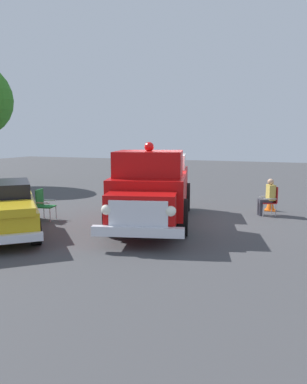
{
  "coord_description": "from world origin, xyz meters",
  "views": [
    {
      "loc": [
        3.62,
        -11.58,
        2.78
      ],
      "look_at": [
        -0.69,
        -0.23,
        0.95
      ],
      "focal_mm": 35.27,
      "sensor_mm": 36.0,
      "label": 1
    }
  ],
  "objects_px": {
    "vintage_fire_truck": "(153,186)",
    "traffic_cone": "(270,202)",
    "lawn_chair_by_car": "(43,202)",
    "spectator_seated": "(268,196)",
    "classic_hot_rod": "(1,208)",
    "lawn_chair_near_truck": "(271,199)"
  },
  "relations": [
    {
      "from": "vintage_fire_truck",
      "to": "traffic_cone",
      "type": "distance_m",
      "value": 4.86
    },
    {
      "from": "lawn_chair_by_car",
      "to": "spectator_seated",
      "type": "xyz_separation_m",
      "value": [
        6.88,
        3.42,
        0.11
      ]
    },
    {
      "from": "classic_hot_rod",
      "to": "spectator_seated",
      "type": "bearing_deg",
      "value": 38.15
    },
    {
      "from": "classic_hot_rod",
      "to": "traffic_cone",
      "type": "relative_size",
      "value": 7.07
    },
    {
      "from": "classic_hot_rod",
      "to": "traffic_cone",
      "type": "xyz_separation_m",
      "value": [
        6.87,
        6.25,
        -0.44
      ]
    },
    {
      "from": "vintage_fire_truck",
      "to": "lawn_chair_near_truck",
      "type": "height_order",
      "value": "vintage_fire_truck"
    },
    {
      "from": "classic_hot_rod",
      "to": "spectator_seated",
      "type": "xyz_separation_m",
      "value": [
        6.82,
        5.36,
        -0.05
      ]
    },
    {
      "from": "spectator_seated",
      "to": "traffic_cone",
      "type": "distance_m",
      "value": 0.98
    },
    {
      "from": "vintage_fire_truck",
      "to": "lawn_chair_by_car",
      "type": "bearing_deg",
      "value": -164.5
    },
    {
      "from": "spectator_seated",
      "to": "traffic_cone",
      "type": "bearing_deg",
      "value": 86.82
    },
    {
      "from": "vintage_fire_truck",
      "to": "classic_hot_rod",
      "type": "xyz_separation_m",
      "value": [
        -3.45,
        -2.92,
        -0.45
      ]
    },
    {
      "from": "traffic_cone",
      "to": "spectator_seated",
      "type": "bearing_deg",
      "value": -93.18
    },
    {
      "from": "spectator_seated",
      "to": "lawn_chair_by_car",
      "type": "bearing_deg",
      "value": -153.59
    },
    {
      "from": "lawn_chair_by_car",
      "to": "traffic_cone",
      "type": "distance_m",
      "value": 8.16
    },
    {
      "from": "classic_hot_rod",
      "to": "lawn_chair_by_car",
      "type": "bearing_deg",
      "value": 91.66
    },
    {
      "from": "vintage_fire_truck",
      "to": "lawn_chair_near_truck",
      "type": "xyz_separation_m",
      "value": [
        3.49,
        2.5,
        -0.61
      ]
    },
    {
      "from": "classic_hot_rod",
      "to": "traffic_cone",
      "type": "distance_m",
      "value": 9.3
    },
    {
      "from": "lawn_chair_near_truck",
      "to": "lawn_chair_by_car",
      "type": "bearing_deg",
      "value": -153.63
    },
    {
      "from": "classic_hot_rod",
      "to": "lawn_chair_near_truck",
      "type": "relative_size",
      "value": 4.4
    },
    {
      "from": "vintage_fire_truck",
      "to": "lawn_chair_near_truck",
      "type": "relative_size",
      "value": 6.18
    },
    {
      "from": "lawn_chair_near_truck",
      "to": "lawn_chair_by_car",
      "type": "xyz_separation_m",
      "value": [
        -7.0,
        -3.47,
        0.0
      ]
    },
    {
      "from": "vintage_fire_truck",
      "to": "traffic_cone",
      "type": "relative_size",
      "value": 9.93
    }
  ]
}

